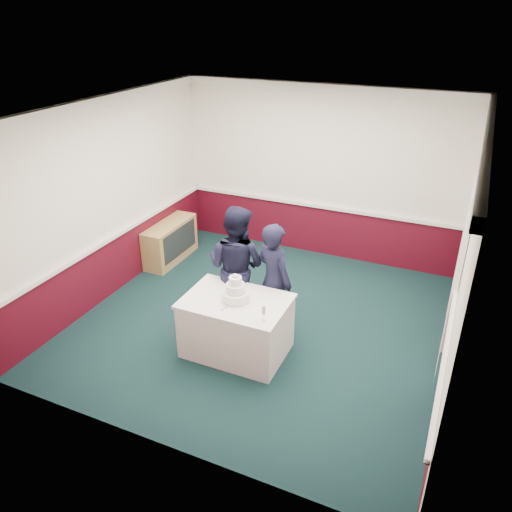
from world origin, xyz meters
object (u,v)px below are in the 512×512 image
at_px(sideboard, 170,242).
at_px(cake_knife, 226,307).
at_px(cake_table, 236,326).
at_px(person_man, 236,267).
at_px(person_woman, 274,280).
at_px(champagne_flute, 264,311).
at_px(wedding_cake, 236,292).

bearing_deg(sideboard, cake_knife, -43.78).
distance_m(cake_table, person_man, 0.86).
relative_size(sideboard, cake_knife, 5.45).
bearing_deg(cake_knife, cake_table, 90.54).
bearing_deg(sideboard, person_man, -33.40).
height_order(cake_table, person_woman, person_woman).
distance_m(champagne_flute, person_man, 1.22).
bearing_deg(cake_knife, champagne_flute, 0.48).
bearing_deg(cake_table, sideboard, 139.43).
distance_m(cake_knife, champagne_flute, 0.55).
bearing_deg(cake_table, wedding_cake, 90.00).
relative_size(sideboard, cake_table, 0.91).
height_order(cake_table, wedding_cake, wedding_cake).
relative_size(sideboard, wedding_cake, 3.30).
bearing_deg(cake_table, person_woman, 65.81).
distance_m(wedding_cake, person_woman, 0.66).
height_order(sideboard, person_man, person_man).
distance_m(sideboard, cake_knife, 3.09).
distance_m(sideboard, cake_table, 2.94).
distance_m(wedding_cake, cake_knife, 0.23).
relative_size(cake_table, cake_knife, 6.00).
height_order(cake_table, cake_knife, cake_knife).
height_order(cake_knife, person_woman, person_woman).
xyz_separation_m(cake_table, cake_knife, (-0.03, -0.20, 0.39)).
distance_m(sideboard, wedding_cake, 2.99).
relative_size(sideboard, champagne_flute, 5.85).
xyz_separation_m(champagne_flute, person_man, (-0.81, 0.92, -0.04)).
xyz_separation_m(person_man, person_woman, (0.58, -0.04, -0.06)).
distance_m(cake_knife, person_man, 0.89).
height_order(sideboard, cake_table, cake_table).
xyz_separation_m(sideboard, champagne_flute, (2.74, -2.19, 0.58)).
distance_m(cake_table, champagne_flute, 0.78).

